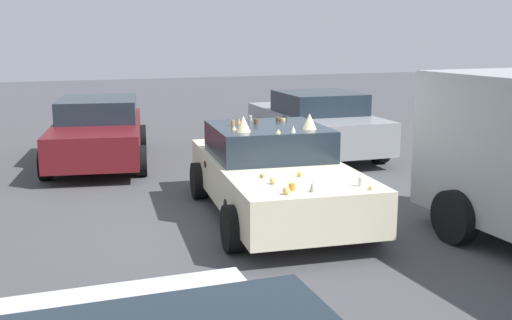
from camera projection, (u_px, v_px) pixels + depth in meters
ground_plane at (274, 216)px, 9.29m from camera, size 60.00×60.00×0.00m
art_car_decorated at (273, 172)px, 9.22m from camera, size 4.47×2.43×1.58m
parked_sedan_row_back_center at (98, 131)px, 13.03m from camera, size 4.68×2.57×1.37m
parked_sedan_behind_right at (315, 123)px, 13.96m from camera, size 4.54×2.22×1.45m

